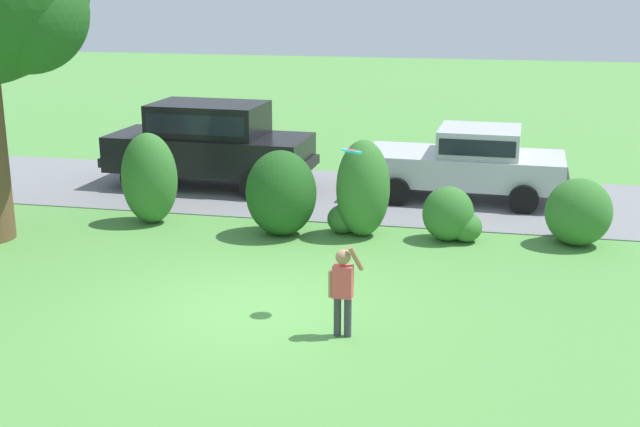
# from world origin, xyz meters

# --- Properties ---
(ground_plane) EXTENTS (80.00, 80.00, 0.00)m
(ground_plane) POSITION_xyz_m (0.00, 0.00, 0.00)
(ground_plane) COLOR #518E42
(driveway_strip) EXTENTS (28.00, 4.40, 0.02)m
(driveway_strip) POSITION_xyz_m (0.00, 6.72, 0.01)
(driveway_strip) COLOR slate
(driveway_strip) RESTS_ON ground
(shrub_near_tree) EXTENTS (1.10, 0.92, 1.77)m
(shrub_near_tree) POSITION_xyz_m (-3.16, 3.85, 0.89)
(shrub_near_tree) COLOR #33702B
(shrub_near_tree) RESTS_ON ground
(shrub_centre_left) EXTENTS (1.31, 1.21, 1.59)m
(shrub_centre_left) POSITION_xyz_m (-0.48, 3.60, 0.80)
(shrub_centre_left) COLOR #1E511C
(shrub_centre_left) RESTS_ON ground
(shrub_centre) EXTENTS (1.17, 1.01, 1.80)m
(shrub_centre) POSITION_xyz_m (0.97, 3.87, 0.84)
(shrub_centre) COLOR #33702B
(shrub_centre) RESTS_ON ground
(shrub_centre_right) EXTENTS (1.08, 0.83, 1.01)m
(shrub_centre_right) POSITION_xyz_m (2.62, 3.90, 0.46)
(shrub_centre_right) COLOR #33702B
(shrub_centre_right) RESTS_ON ground
(shrub_far_end) EXTENTS (1.17, 1.09, 1.21)m
(shrub_far_end) POSITION_xyz_m (4.81, 4.15, 0.55)
(shrub_far_end) COLOR #33702B
(shrub_far_end) RESTS_ON ground
(parked_sedan) EXTENTS (4.46, 2.21, 1.56)m
(parked_sedan) POSITION_xyz_m (2.77, 6.99, 0.85)
(parked_sedan) COLOR silver
(parked_sedan) RESTS_ON ground
(parked_suv) EXTENTS (4.77, 2.24, 1.92)m
(parked_suv) POSITION_xyz_m (-3.00, 6.87, 1.08)
(parked_suv) COLOR black
(parked_suv) RESTS_ON ground
(child_thrower) EXTENTS (0.46, 0.26, 1.29)m
(child_thrower) POSITION_xyz_m (1.47, -0.64, 0.72)
(child_thrower) COLOR #383842
(child_thrower) RESTS_ON ground
(frisbee) EXTENTS (0.29, 0.28, 0.10)m
(frisbee) POSITION_xyz_m (1.41, 0.26, 2.33)
(frisbee) COLOR #1EB7B2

